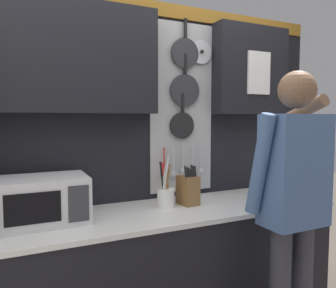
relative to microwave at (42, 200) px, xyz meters
name	(u,v)px	position (x,y,z in m)	size (l,w,h in m)	color
base_cabinet_counter	(172,273)	(0.81, -0.06, -0.58)	(2.34, 0.65, 0.89)	black
back_wall_unit	(153,119)	(0.79, 0.23, 0.47)	(2.91, 0.22, 2.34)	black
microwave	(42,200)	(0.00, 0.00, 0.00)	(0.51, 0.35, 0.27)	silver
knife_block	(188,189)	(0.96, 0.00, -0.03)	(0.12, 0.16, 0.29)	brown
utensil_crock	(166,195)	(0.79, 0.00, -0.05)	(0.12, 0.12, 0.35)	white
person	(292,192)	(1.34, -0.59, 0.04)	(0.54, 0.66, 1.76)	#383842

